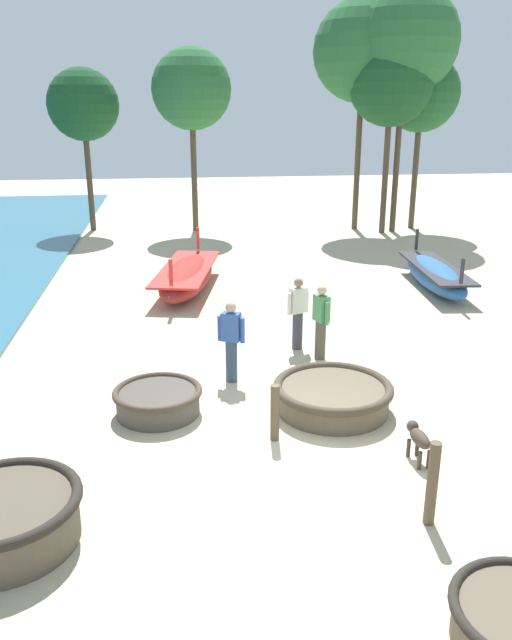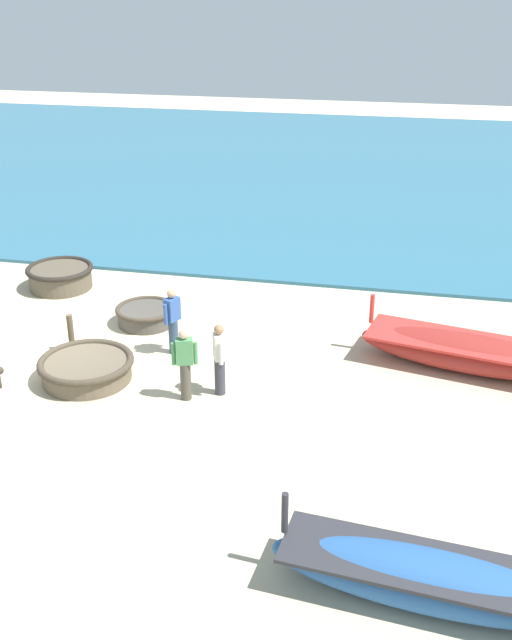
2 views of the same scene
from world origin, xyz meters
The scene contains 18 objects.
ground_plane centered at (0.00, 0.00, 0.00)m, with size 80.00×80.00×0.00m, color #C6B793.
coracle_upturned centered at (-2.32, 1.17, 0.25)m, with size 1.51×1.51×0.46m.
coracle_weathered centered at (0.64, 0.88, 0.27)m, with size 2.05×2.05×0.50m.
coracle_center centered at (-4.07, -1.96, 0.35)m, with size 1.83×1.83×0.64m.
long_boat_ochre_hull centered at (5.52, 8.04, 0.39)m, with size 1.49×4.51×1.34m.
long_boat_red_hull centered at (-1.57, 8.84, 0.40)m, with size 2.23×4.91×1.39m.
fisherman_by_coracle centered at (-0.95, 2.33, 0.84)m, with size 0.49×0.34×1.57m.
fisherman_standing_right centered at (0.62, 3.83, 0.84)m, with size 0.49×0.34×1.57m.
fisherman_standing_left centered at (0.98, 3.20, 0.84)m, with size 0.31×0.51×1.57m.
dog centered at (1.46, -0.89, 0.37)m, with size 0.24×0.69×0.55m.
mooring_post_shoreline centered at (-0.51, 0.02, 0.46)m, with size 0.14×0.14×0.92m, color brown.
mooring_post_mid_beach centered at (1.05, -2.30, 0.56)m, with size 0.14×0.14×1.13m, color brown.
tree_leftmost centered at (6.83, 16.53, 5.85)m, with size 3.30×3.30×7.53m.
tree_left_mid centered at (7.34, 16.71, 7.38)m, with size 4.16×4.16×9.48m.
tree_rightmost centered at (5.94, 17.56, 7.11)m, with size 4.01×4.01×9.13m.
tree_tall_back centered at (-0.89, 18.09, 5.66)m, with size 3.20×3.20×7.28m.
tree_center centered at (8.45, 17.41, 5.52)m, with size 3.12×3.12×7.10m.
tree_right_mid centered at (-5.24, 18.77, 5.07)m, with size 2.87×2.87×6.53m.
Camera 1 is at (-1.99, -8.50, 4.89)m, focal length 35.00 mm.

